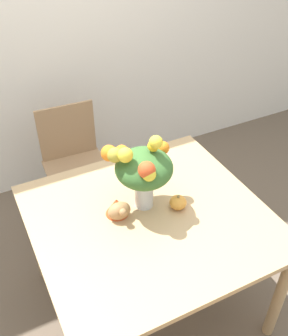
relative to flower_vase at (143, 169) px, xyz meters
The scene contains 7 objects.
ground_plane 0.96m from the flower_vase, 93.14° to the right, with size 12.00×12.00×0.00m, color brown.
wall_back 1.42m from the flower_vase, 90.21° to the left, with size 8.00×0.06×2.70m.
dining_table 0.34m from the flower_vase, 93.14° to the right, with size 1.15×1.09×0.72m.
flower_vase is the anchor object (origin of this frame).
pumpkin 0.27m from the flower_vase, 33.06° to the right, with size 0.09×0.09×0.08m.
turkey_figurine 0.24m from the flower_vase, behind, with size 0.12×0.16×0.10m.
dining_chair_near_window 0.99m from the flower_vase, 97.45° to the left, with size 0.44×0.44×0.85m.
Camera 1 is at (-0.66, -1.25, 2.12)m, focal length 42.00 mm.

